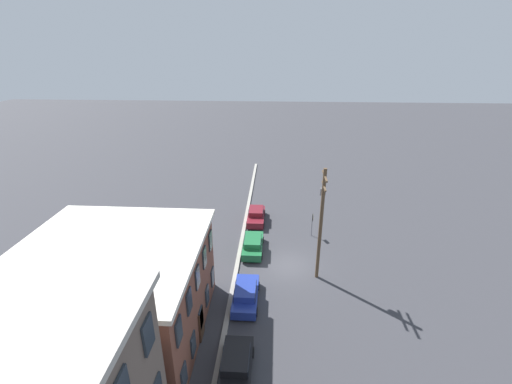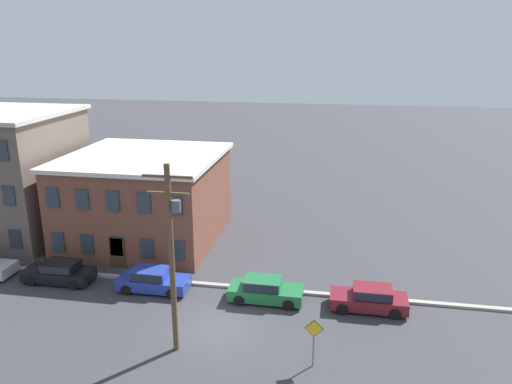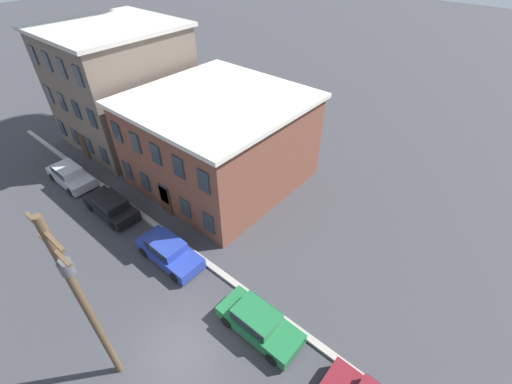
{
  "view_description": "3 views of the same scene",
  "coord_description": "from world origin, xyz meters",
  "px_view_note": "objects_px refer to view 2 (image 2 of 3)",
  "views": [
    {
      "loc": [
        -25.57,
        1.33,
        17.83
      ],
      "look_at": [
        0.37,
        2.87,
        6.83
      ],
      "focal_mm": 24.0,
      "sensor_mm": 36.0,
      "label": 1
    },
    {
      "loc": [
        6.24,
        -23.1,
        14.98
      ],
      "look_at": [
        1.34,
        4.4,
        6.43
      ],
      "focal_mm": 35.0,
      "sensor_mm": 36.0,
      "label": 2
    },
    {
      "loc": [
        7.86,
        -3.76,
        16.29
      ],
      "look_at": [
        0.68,
        4.72,
        7.34
      ],
      "focal_mm": 24.0,
      "sensor_mm": 36.0,
      "label": 3
    }
  ],
  "objects_px": {
    "car_green": "(265,289)",
    "car_maroon": "(370,298)",
    "car_blue": "(152,279)",
    "utility_pole": "(172,250)",
    "car_black": "(60,271)",
    "caution_sign": "(314,336)"
  },
  "relations": [
    {
      "from": "car_black",
      "to": "car_blue",
      "type": "distance_m",
      "value": 6.3
    },
    {
      "from": "car_green",
      "to": "car_maroon",
      "type": "relative_size",
      "value": 1.0
    },
    {
      "from": "caution_sign",
      "to": "car_blue",
      "type": "bearing_deg",
      "value": 150.44
    },
    {
      "from": "car_maroon",
      "to": "caution_sign",
      "type": "xyz_separation_m",
      "value": [
        -2.86,
        -5.86,
        0.91
      ]
    },
    {
      "from": "car_black",
      "to": "car_green",
      "type": "relative_size",
      "value": 1.0
    },
    {
      "from": "car_black",
      "to": "car_maroon",
      "type": "xyz_separation_m",
      "value": [
        19.5,
        -0.03,
        0.0
      ]
    },
    {
      "from": "car_black",
      "to": "caution_sign",
      "type": "height_order",
      "value": "caution_sign"
    },
    {
      "from": "car_black",
      "to": "car_green",
      "type": "bearing_deg",
      "value": -0.37
    },
    {
      "from": "car_maroon",
      "to": "caution_sign",
      "type": "bearing_deg",
      "value": -116.02
    },
    {
      "from": "car_blue",
      "to": "utility_pole",
      "type": "xyz_separation_m",
      "value": [
        3.5,
        -5.68,
        4.66
      ]
    },
    {
      "from": "car_green",
      "to": "caution_sign",
      "type": "relative_size",
      "value": 1.76
    },
    {
      "from": "car_green",
      "to": "car_maroon",
      "type": "distance_m",
      "value": 6.13
    },
    {
      "from": "car_green",
      "to": "utility_pole",
      "type": "distance_m",
      "value": 8.13
    },
    {
      "from": "car_black",
      "to": "car_blue",
      "type": "height_order",
      "value": "same"
    },
    {
      "from": "car_green",
      "to": "utility_pole",
      "type": "height_order",
      "value": "utility_pole"
    },
    {
      "from": "car_blue",
      "to": "car_maroon",
      "type": "xyz_separation_m",
      "value": [
        13.2,
        -0.01,
        0.0
      ]
    },
    {
      "from": "car_green",
      "to": "caution_sign",
      "type": "bearing_deg",
      "value": -60.62
    },
    {
      "from": "car_maroon",
      "to": "utility_pole",
      "type": "height_order",
      "value": "utility_pole"
    },
    {
      "from": "car_maroon",
      "to": "car_blue",
      "type": "bearing_deg",
      "value": 179.98
    },
    {
      "from": "car_blue",
      "to": "utility_pole",
      "type": "bearing_deg",
      "value": -58.38
    },
    {
      "from": "car_green",
      "to": "car_maroon",
      "type": "height_order",
      "value": "same"
    },
    {
      "from": "car_green",
      "to": "caution_sign",
      "type": "height_order",
      "value": "caution_sign"
    }
  ]
}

